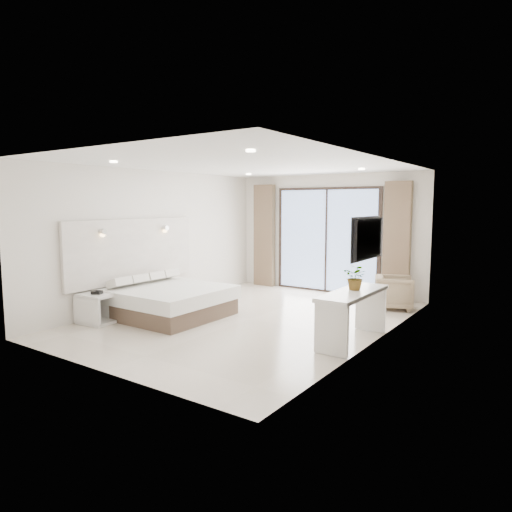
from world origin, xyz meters
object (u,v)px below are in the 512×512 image
object	(u,v)px
console_desk	(353,305)
armchair	(394,291)
nightstand	(97,309)
bed	(168,301)

from	to	relation	value
console_desk	armchair	world-z (taller)	console_desk
nightstand	armchair	world-z (taller)	armchair
nightstand	armchair	xyz separation A→B (m)	(3.82, 3.97, 0.10)
console_desk	nightstand	bearing A→B (deg)	-159.95
bed	nightstand	distance (m)	1.23
nightstand	console_desk	xyz separation A→B (m)	(4.01, 1.46, 0.30)
console_desk	armchair	xyz separation A→B (m)	(-0.19, 2.50, -0.21)
nightstand	armchair	distance (m)	5.51
bed	console_desk	bearing A→B (deg)	6.75
nightstand	console_desk	size ratio (longest dim) A/B	0.38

